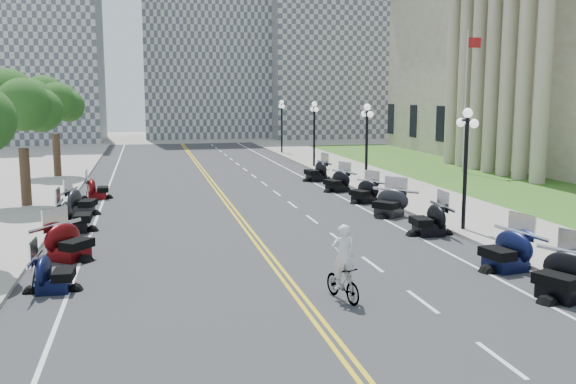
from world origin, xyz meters
TOP-DOWN VIEW (x-y plane):
  - ground at (0.00, 0.00)m, footprint 160.00×160.00m
  - road at (0.00, 10.00)m, footprint 16.00×90.00m
  - centerline_yellow_a at (-0.12, 10.00)m, footprint 0.12×90.00m
  - centerline_yellow_b at (0.12, 10.00)m, footprint 0.12×90.00m
  - edge_line_north at (6.40, 10.00)m, footprint 0.12×90.00m
  - edge_line_south at (-6.40, 10.00)m, footprint 0.12×90.00m
  - lane_dash_4 at (3.20, -8.00)m, footprint 0.12×2.00m
  - lane_dash_5 at (3.20, -4.00)m, footprint 0.12×2.00m
  - lane_dash_6 at (3.20, 0.00)m, footprint 0.12×2.00m
  - lane_dash_7 at (3.20, 4.00)m, footprint 0.12×2.00m
  - lane_dash_8 at (3.20, 8.00)m, footprint 0.12×2.00m
  - lane_dash_9 at (3.20, 12.00)m, footprint 0.12×2.00m
  - lane_dash_10 at (3.20, 16.00)m, footprint 0.12×2.00m
  - lane_dash_11 at (3.20, 20.00)m, footprint 0.12×2.00m
  - lane_dash_12 at (3.20, 24.00)m, footprint 0.12×2.00m
  - lane_dash_13 at (3.20, 28.00)m, footprint 0.12×2.00m
  - lane_dash_14 at (3.20, 32.00)m, footprint 0.12×2.00m
  - lane_dash_15 at (3.20, 36.00)m, footprint 0.12×2.00m
  - lane_dash_16 at (3.20, 40.00)m, footprint 0.12×2.00m
  - lane_dash_17 at (3.20, 44.00)m, footprint 0.12×2.00m
  - lane_dash_18 at (3.20, 48.00)m, footprint 0.12×2.00m
  - lane_dash_19 at (3.20, 52.00)m, footprint 0.12×2.00m
  - sidewalk_north at (10.50, 10.00)m, footprint 5.00×90.00m
  - lawn at (17.50, 18.00)m, footprint 9.00×60.00m
  - distant_block_a at (-18.00, 62.00)m, footprint 18.00×14.00m
  - distant_block_b at (4.00, 68.00)m, footprint 16.00×12.00m
  - distant_block_c at (22.00, 65.00)m, footprint 20.00×14.00m
  - street_lamp_2 at (8.60, 4.00)m, footprint 0.50×1.20m
  - street_lamp_3 at (8.60, 16.00)m, footprint 0.50×1.20m
  - street_lamp_4 at (8.60, 28.00)m, footprint 0.50×1.20m
  - street_lamp_5 at (8.60, 40.00)m, footprint 0.50×1.20m
  - flagpole at (18.00, 22.00)m, footprint 1.10×0.20m
  - tree_3 at (-10.00, 14.00)m, footprint 4.80×4.80m
  - tree_4 at (-10.00, 26.00)m, footprint 4.80×4.80m
  - motorcycle_n_4 at (7.10, -4.63)m, footprint 2.82×2.82m
  - motorcycle_n_5 at (7.14, -1.61)m, footprint 2.45×2.45m
  - motorcycle_n_6 at (6.96, 3.78)m, footprint 2.16×2.16m
  - motorcycle_n_7 at (6.90, 7.92)m, footprint 2.94×2.94m
  - motorcycle_n_8 at (7.03, 11.82)m, footprint 2.55×2.55m
  - motorcycle_n_9 at (6.77, 15.87)m, footprint 2.56×2.56m
  - motorcycle_n_10 at (6.79, 20.58)m, footprint 2.37×2.37m
  - motorcycle_s_5 at (-6.81, -0.82)m, footprint 1.86×1.86m
  - motorcycle_s_6 at (-6.76, 2.86)m, footprint 2.89×2.89m
  - motorcycle_s_7 at (-7.07, 7.57)m, footprint 2.12×2.12m
  - motorcycle_s_8 at (-7.16, 11.45)m, footprint 2.41×2.41m
  - motorcycle_s_9 at (-6.74, 16.18)m, footprint 1.88×1.88m
  - bicycle at (1.08, -3.41)m, footprint 0.88×1.75m
  - cyclist_rider at (1.08, -3.41)m, footprint 0.66×0.43m

SIDE VIEW (x-z plane):
  - ground at x=0.00m, z-range 0.00..0.00m
  - road at x=0.00m, z-range 0.00..0.01m
  - centerline_yellow_a at x=-0.12m, z-range 0.01..0.01m
  - centerline_yellow_b at x=0.12m, z-range 0.01..0.01m
  - edge_line_north at x=6.40m, z-range 0.01..0.01m
  - edge_line_south at x=-6.40m, z-range 0.01..0.01m
  - lane_dash_4 at x=3.20m, z-range 0.01..0.01m
  - lane_dash_5 at x=3.20m, z-range 0.01..0.01m
  - lane_dash_6 at x=3.20m, z-range 0.01..0.01m
  - lane_dash_7 at x=3.20m, z-range 0.01..0.01m
  - lane_dash_8 at x=3.20m, z-range 0.01..0.01m
  - lane_dash_9 at x=3.20m, z-range 0.01..0.01m
  - lane_dash_10 at x=3.20m, z-range 0.01..0.01m
  - lane_dash_11 at x=3.20m, z-range 0.01..0.01m
  - lane_dash_12 at x=3.20m, z-range 0.01..0.01m
  - lane_dash_13 at x=3.20m, z-range 0.01..0.01m
  - lane_dash_14 at x=3.20m, z-range 0.01..0.01m
  - lane_dash_15 at x=3.20m, z-range 0.01..0.01m
  - lane_dash_16 at x=3.20m, z-range 0.01..0.01m
  - lane_dash_17 at x=3.20m, z-range 0.01..0.01m
  - lane_dash_18 at x=3.20m, z-range 0.01..0.01m
  - lane_dash_19 at x=3.20m, z-range 0.01..0.01m
  - lawn at x=17.50m, z-range 0.00..0.10m
  - sidewalk_north at x=10.50m, z-range 0.00..0.15m
  - bicycle at x=1.08m, z-range 0.00..1.01m
  - motorcycle_s_5 at x=-6.81m, z-range 0.00..1.25m
  - motorcycle_s_9 at x=-6.74m, z-range 0.00..1.28m
  - motorcycle_n_8 at x=7.03m, z-range 0.00..1.35m
  - motorcycle_n_9 at x=6.77m, z-range 0.00..1.39m
  - motorcycle_s_8 at x=-7.16m, z-range 0.00..1.41m
  - motorcycle_s_6 at x=-6.76m, z-range 0.00..1.44m
  - motorcycle_n_6 at x=6.96m, z-range 0.00..1.45m
  - motorcycle_n_7 at x=6.90m, z-range 0.00..1.46m
  - motorcycle_s_7 at x=-7.07m, z-range 0.00..1.48m
  - motorcycle_n_5 at x=7.14m, z-range 0.00..1.48m
  - motorcycle_n_10 at x=6.79m, z-range 0.00..1.48m
  - motorcycle_n_4 at x=7.10m, z-range 0.00..1.51m
  - cyclist_rider at x=1.08m, z-range 1.01..2.82m
  - street_lamp_2 at x=8.60m, z-range 0.15..5.05m
  - street_lamp_3 at x=8.60m, z-range 0.15..5.05m
  - street_lamp_4 at x=8.60m, z-range 0.15..5.05m
  - street_lamp_5 at x=8.60m, z-range 0.15..5.05m
  - tree_3 at x=-10.00m, z-range 0.15..9.35m
  - tree_4 at x=-10.00m, z-range 0.15..9.35m
  - flagpole at x=18.00m, z-range 0.00..10.00m
  - distant_block_c at x=22.00m, z-range 0.00..22.00m
  - distant_block_a at x=-18.00m, z-range 0.00..26.00m
  - distant_block_b at x=4.00m, z-range 0.00..30.00m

